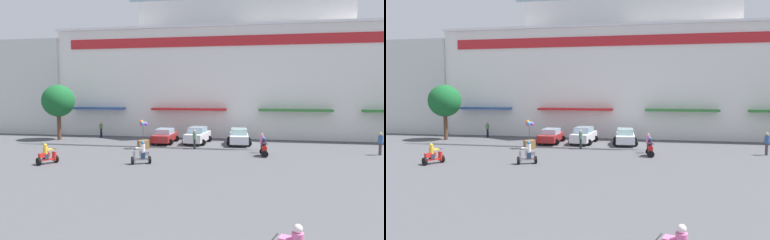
{
  "view_description": "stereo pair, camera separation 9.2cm",
  "coord_description": "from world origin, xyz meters",
  "views": [
    {
      "loc": [
        1.87,
        -6.93,
        5.0
      ],
      "look_at": [
        -2.98,
        18.87,
        2.82
      ],
      "focal_mm": 33.44,
      "sensor_mm": 36.0,
      "label": 1
    },
    {
      "loc": [
        1.96,
        -6.92,
        5.0
      ],
      "look_at": [
        -2.98,
        18.87,
        2.82
      ],
      "focal_mm": 33.44,
      "sensor_mm": 36.0,
      "label": 2
    }
  ],
  "objects": [
    {
      "name": "ground_plane",
      "position": [
        0.0,
        13.0,
        0.0
      ],
      "size": [
        128.0,
        128.0,
        0.0
      ],
      "primitive_type": "plane",
      "color": "#4D4D52"
    },
    {
      "name": "colonial_building",
      "position": [
        0.0,
        36.53,
        9.21
      ],
      "size": [
        40.58,
        17.99,
        21.95
      ],
      "color": "white",
      "rests_on": "ground"
    },
    {
      "name": "flank_building_left",
      "position": [
        -26.8,
        34.47,
        5.39
      ],
      "size": [
        13.0,
        9.61,
        10.78
      ],
      "color": "silver",
      "rests_on": "ground"
    },
    {
      "name": "plaza_tree_0",
      "position": [
        -18.05,
        26.0,
        3.94
      ],
      "size": [
        3.27,
        3.12,
        5.58
      ],
      "color": "brown",
      "rests_on": "ground"
    },
    {
      "name": "parked_car_0",
      "position": [
        -6.89,
        25.67,
        0.71
      ],
      "size": [
        2.24,
        4.1,
        1.38
      ],
      "color": "#AB2325",
      "rests_on": "ground"
    },
    {
      "name": "parked_car_1",
      "position": [
        -3.8,
        26.08,
        0.78
      ],
      "size": [
        2.47,
        4.33,
        1.56
      ],
      "color": "white",
      "rests_on": "ground"
    },
    {
      "name": "parked_car_2",
      "position": [
        0.08,
        26.12,
        0.75
      ],
      "size": [
        2.43,
        4.3,
        1.48
      ],
      "color": "silver",
      "rests_on": "ground"
    },
    {
      "name": "scooter_rider_1",
      "position": [
        2.28,
        20.49,
        0.61
      ],
      "size": [
        0.66,
        1.37,
        1.46
      ],
      "color": "black",
      "rests_on": "ground"
    },
    {
      "name": "scooter_rider_2",
      "position": [
        -12.26,
        14.82,
        0.58
      ],
      "size": [
        1.12,
        1.49,
        1.42
      ],
      "color": "black",
      "rests_on": "ground"
    },
    {
      "name": "scooter_rider_3",
      "position": [
        -5.96,
        16.06,
        0.65
      ],
      "size": [
        1.42,
        1.05,
        1.58
      ],
      "color": "black",
      "rests_on": "ground"
    },
    {
      "name": "pedestrian_0",
      "position": [
        -3.49,
        22.8,
        0.96
      ],
      "size": [
        0.39,
        0.39,
        1.66
      ],
      "color": "#202B26",
      "rests_on": "ground"
    },
    {
      "name": "pedestrian_1",
      "position": [
        2.15,
        21.96,
        0.91
      ],
      "size": [
        0.4,
        0.4,
        1.59
      ],
      "color": "#152A28",
      "rests_on": "ground"
    },
    {
      "name": "pedestrian_3",
      "position": [
        -14.66,
        28.48,
        0.95
      ],
      "size": [
        0.51,
        0.51,
        1.66
      ],
      "color": "black",
      "rests_on": "ground"
    },
    {
      "name": "pedestrian_4",
      "position": [
        11.16,
        22.67,
        1.01
      ],
      "size": [
        0.5,
        0.5,
        1.77
      ],
      "color": "#4D3D45",
      "rests_on": "ground"
    },
    {
      "name": "balloon_vendor_cart",
      "position": [
        -7.85,
        22.13,
        0.95
      ],
      "size": [
        1.07,
        1.04,
        2.5
      ],
      "color": "olive",
      "rests_on": "ground"
    }
  ]
}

